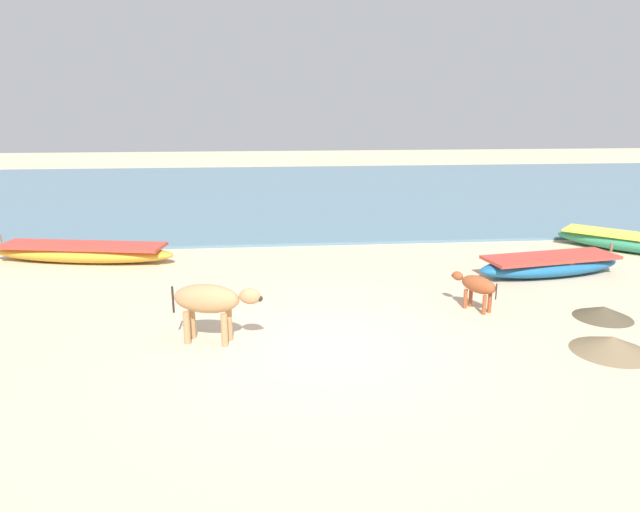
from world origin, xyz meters
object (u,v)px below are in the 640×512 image
object	(u,v)px
cow_adult_tan	(210,301)
fishing_boat_0	(550,265)
calf_near_rust	(477,286)
fishing_boat_3	(631,242)
fishing_boat_4	(83,252)

from	to	relation	value
cow_adult_tan	fishing_boat_0	bearing A→B (deg)	37.20
calf_near_rust	fishing_boat_0	bearing A→B (deg)	-83.82
fishing_boat_3	fishing_boat_4	world-z (taller)	fishing_boat_3
calf_near_rust	cow_adult_tan	bearing A→B (deg)	69.56
fishing_boat_4	fishing_boat_3	bearing A→B (deg)	-170.33
fishing_boat_0	calf_near_rust	size ratio (longest dim) A/B	3.81
fishing_boat_3	fishing_boat_4	distance (m)	14.23
fishing_boat_0	calf_near_rust	world-z (taller)	calf_near_rust
fishing_boat_4	calf_near_rust	xyz separation A→B (m)	(8.51, -4.26, 0.24)
fishing_boat_3	cow_adult_tan	bearing A→B (deg)	-110.57
fishing_boat_0	cow_adult_tan	bearing A→B (deg)	-166.94
fishing_boat_3	fishing_boat_4	bearing A→B (deg)	-137.09
cow_adult_tan	calf_near_rust	xyz separation A→B (m)	(4.89, 1.06, -0.23)
fishing_boat_4	cow_adult_tan	xyz separation A→B (m)	(3.62, -5.32, 0.47)
cow_adult_tan	calf_near_rust	distance (m)	5.01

